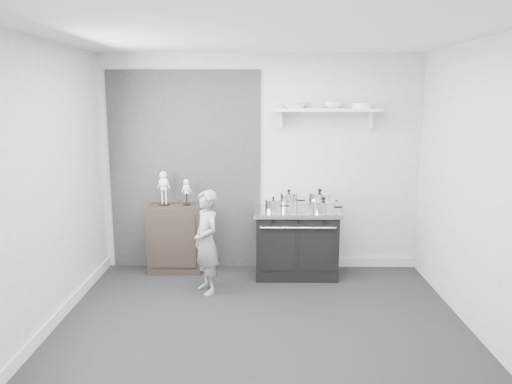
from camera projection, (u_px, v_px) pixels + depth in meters
ground at (260, 328)px, 4.76m from camera, size 4.00×4.00×0.00m
room_shell at (251, 156)px, 4.60m from camera, size 4.02×3.62×2.71m
wall_shelf at (327, 111)px, 6.02m from camera, size 1.30×0.26×0.24m
stove at (296, 242)px, 6.12m from camera, size 1.04×0.65×0.83m
side_cabinet at (176, 238)px, 6.27m from camera, size 0.66×0.38×0.85m
child at (207, 242)px, 5.55m from camera, size 0.45×0.51×1.17m
pot_front_left at (273, 205)px, 5.93m from camera, size 0.29×0.20×0.18m
pot_back_left at (289, 200)px, 6.15m from camera, size 0.32×0.23×0.23m
pot_back_right at (320, 200)px, 6.10m from camera, size 0.36×0.28×0.24m
pot_front_right at (323, 206)px, 5.88m from camera, size 0.37×0.28×0.19m
skeleton_full at (164, 185)px, 6.14m from camera, size 0.14×0.09×0.49m
skeleton_torso at (186, 190)px, 6.15m from camera, size 0.10×0.07×0.37m
bowl_large at (295, 105)px, 6.00m from camera, size 0.33×0.33×0.08m
bowl_small at (333, 105)px, 6.00m from camera, size 0.22×0.22×0.07m
plate_stack at (362, 106)px, 6.00m from camera, size 0.24×0.24×0.06m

